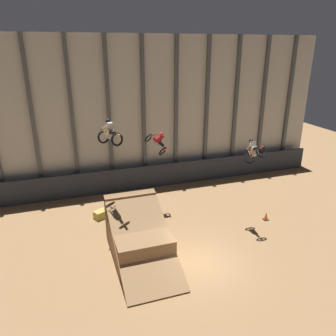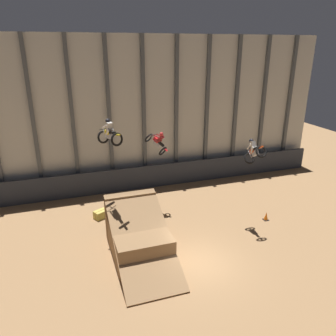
# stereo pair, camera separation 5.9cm
# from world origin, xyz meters

# --- Properties ---
(ground_plane) EXTENTS (60.00, 60.00, 0.00)m
(ground_plane) POSITION_xyz_m (0.00, 0.00, 0.00)
(ground_plane) COLOR #9E754C
(arena_back_wall) EXTENTS (32.00, 0.40, 12.16)m
(arena_back_wall) POSITION_xyz_m (0.00, 11.73, 6.08)
(arena_back_wall) COLOR beige
(arena_back_wall) RESTS_ON ground_plane
(lower_barrier) EXTENTS (31.36, 0.20, 1.95)m
(lower_barrier) POSITION_xyz_m (0.00, 10.91, 0.97)
(lower_barrier) COLOR #2D333D
(lower_barrier) RESTS_ON ground_plane
(dirt_ramp) EXTENTS (3.12, 6.28, 3.03)m
(dirt_ramp) POSITION_xyz_m (-2.91, 2.22, 1.01)
(dirt_ramp) COLOR #966F48
(dirt_ramp) RESTS_ON ground_plane
(rider_bike_left_air) EXTENTS (1.29, 1.77, 1.52)m
(rider_bike_left_air) POSITION_xyz_m (-3.96, 3.56, 6.79)
(rider_bike_left_air) COLOR black
(rider_bike_center_air) EXTENTS (1.59, 1.77, 1.70)m
(rider_bike_center_air) POSITION_xyz_m (-0.29, 6.91, 5.09)
(rider_bike_center_air) COLOR black
(rider_bike_right_air) EXTENTS (0.74, 1.70, 1.67)m
(rider_bike_right_air) POSITION_xyz_m (4.62, 2.65, 5.20)
(rider_bike_right_air) COLOR black
(traffic_cone_near_ramp) EXTENTS (0.36, 0.36, 0.58)m
(traffic_cone_near_ramp) POSITION_xyz_m (6.28, 2.97, 0.28)
(traffic_cone_near_ramp) COLOR black
(traffic_cone_near_ramp) RESTS_ON ground_plane
(hay_bale_trackside) EXTENTS (1.08, 0.95, 0.57)m
(hay_bale_trackside) POSITION_xyz_m (-4.46, 6.85, 0.28)
(hay_bale_trackside) COLOR #CCB751
(hay_bale_trackside) RESTS_ON ground_plane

